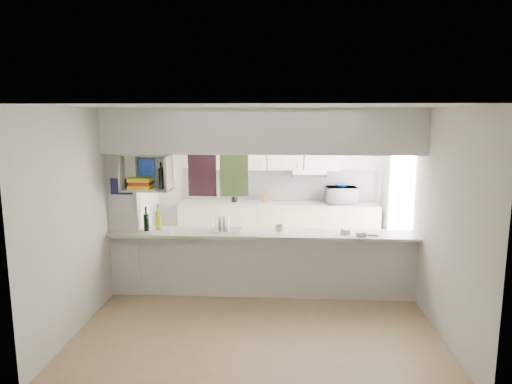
# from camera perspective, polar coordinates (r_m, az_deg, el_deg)

# --- Properties ---
(floor) EXTENTS (4.80, 4.80, 0.00)m
(floor) POSITION_cam_1_polar(r_m,az_deg,el_deg) (6.57, 0.71, -12.82)
(floor) COLOR #9C7F5A
(floor) RESTS_ON ground
(ceiling) EXTENTS (4.80, 4.80, 0.00)m
(ceiling) POSITION_cam_1_polar(r_m,az_deg,el_deg) (6.07, 0.76, 10.49)
(ceiling) COLOR white
(ceiling) RESTS_ON wall_back
(wall_back) EXTENTS (4.20, 0.00, 4.20)m
(wall_back) POSITION_cam_1_polar(r_m,az_deg,el_deg) (8.55, 1.51, 1.52)
(wall_back) COLOR silver
(wall_back) RESTS_ON floor
(wall_left) EXTENTS (0.00, 4.80, 4.80)m
(wall_left) POSITION_cam_1_polar(r_m,az_deg,el_deg) (6.63, -17.72, -1.34)
(wall_left) COLOR silver
(wall_left) RESTS_ON floor
(wall_right) EXTENTS (0.00, 4.80, 4.80)m
(wall_right) POSITION_cam_1_polar(r_m,az_deg,el_deg) (6.44, 19.75, -1.76)
(wall_right) COLOR silver
(wall_right) RESTS_ON floor
(servery_partition) EXTENTS (4.20, 0.50, 2.60)m
(servery_partition) POSITION_cam_1_polar(r_m,az_deg,el_deg) (6.14, -0.87, 1.68)
(servery_partition) COLOR silver
(servery_partition) RESTS_ON floor
(cubby_shelf) EXTENTS (0.65, 0.35, 0.50)m
(cubby_shelf) POSITION_cam_1_polar(r_m,az_deg,el_deg) (6.33, -13.61, 2.12)
(cubby_shelf) COLOR white
(cubby_shelf) RESTS_ON bulkhead
(kitchen_run) EXTENTS (3.60, 0.63, 2.24)m
(kitchen_run) POSITION_cam_1_polar(r_m,az_deg,el_deg) (8.37, 2.53, -1.96)
(kitchen_run) COLOR beige
(kitchen_run) RESTS_ON floor
(microwave) EXTENTS (0.57, 0.41, 0.30)m
(microwave) POSITION_cam_1_polar(r_m,az_deg,el_deg) (8.38, 10.64, -0.39)
(microwave) COLOR white
(microwave) RESTS_ON bench_top
(bowl) EXTENTS (0.24, 0.24, 0.06)m
(bowl) POSITION_cam_1_polar(r_m,az_deg,el_deg) (8.38, 10.66, 0.86)
(bowl) COLOR #0D2C97
(bowl) RESTS_ON microwave
(dish_rack) EXTENTS (0.42, 0.32, 0.21)m
(dish_rack) POSITION_cam_1_polar(r_m,az_deg,el_deg) (6.35, -3.69, -4.08)
(dish_rack) COLOR silver
(dish_rack) RESTS_ON breakfast_bar
(cup) EXTENTS (0.14, 0.14, 0.10)m
(cup) POSITION_cam_1_polar(r_m,az_deg,el_deg) (6.22, 2.93, -4.57)
(cup) COLOR white
(cup) RESTS_ON dish_rack
(wine_bottles) EXTENTS (0.23, 0.16, 0.36)m
(wine_bottles) POSITION_cam_1_polar(r_m,az_deg,el_deg) (6.51, -12.80, -3.53)
(wine_bottles) COLOR black
(wine_bottles) RESTS_ON breakfast_bar
(plastic_tubs) EXTENTS (0.49, 0.21, 0.07)m
(plastic_tubs) POSITION_cam_1_polar(r_m,az_deg,el_deg) (6.26, 11.96, -4.99)
(plastic_tubs) COLOR silver
(plastic_tubs) RESTS_ON breakfast_bar
(utensil_jar) EXTENTS (0.11, 0.11, 0.15)m
(utensil_jar) POSITION_cam_1_polar(r_m,az_deg,el_deg) (8.40, -2.73, -0.74)
(utensil_jar) COLOR black
(utensil_jar) RESTS_ON bench_top
(knife_block) EXTENTS (0.11, 0.09, 0.22)m
(knife_block) POSITION_cam_1_polar(r_m,az_deg,el_deg) (8.38, 1.24, -0.51)
(knife_block) COLOR brown
(knife_block) RESTS_ON bench_top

